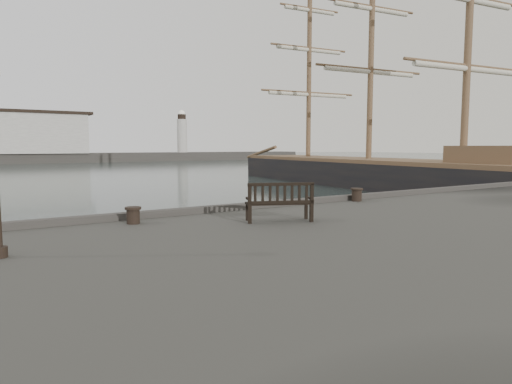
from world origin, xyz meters
TOP-DOWN VIEW (x-y plane):
  - ground at (0.00, 0.00)m, footprint 400.00×400.00m
  - bench at (-1.22, -2.55)m, footprint 1.76×1.20m
  - bollard_left at (-4.43, -0.88)m, footprint 0.48×0.48m
  - bollard_right at (3.54, -0.55)m, footprint 0.44×0.44m
  - tall_ship_main at (22.08, 16.31)m, footprint 11.18×35.48m

SIDE VIEW (x-z plane):
  - ground at x=0.00m, z-range 0.00..0.00m
  - tall_ship_main at x=22.08m, z-range -12.41..13.76m
  - bollard_left at x=-4.43m, z-range 1.56..1.97m
  - bollard_right at x=3.54m, z-range 1.56..2.01m
  - bench at x=-1.22m, z-range 1.39..2.35m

